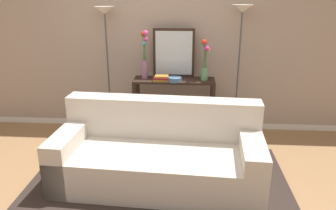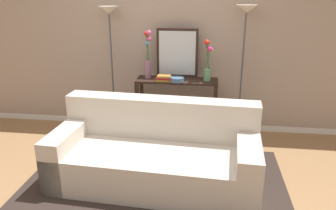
# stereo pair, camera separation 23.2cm
# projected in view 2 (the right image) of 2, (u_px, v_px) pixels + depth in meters

# --- Properties ---
(ground_plane) EXTENTS (16.00, 16.00, 0.02)m
(ground_plane) POSITION_uv_depth(u_px,v_px,m) (133.00, 196.00, 3.51)
(ground_plane) COLOR #9E754C
(back_wall) EXTENTS (12.00, 0.15, 2.64)m
(back_wall) POSITION_uv_depth(u_px,v_px,m) (161.00, 41.00, 4.90)
(back_wall) COLOR white
(back_wall) RESTS_ON ground
(area_rug) EXTENTS (2.86, 2.02, 0.01)m
(area_rug) POSITION_uv_depth(u_px,v_px,m) (154.00, 187.00, 3.63)
(area_rug) COLOR #332823
(area_rug) RESTS_ON ground
(couch) EXTENTS (2.26, 1.09, 0.88)m
(couch) POSITION_uv_depth(u_px,v_px,m) (156.00, 155.00, 3.69)
(couch) COLOR beige
(couch) RESTS_ON ground
(console_table) EXTENTS (1.14, 0.37, 0.85)m
(console_table) POSITION_uv_depth(u_px,v_px,m) (177.00, 98.00, 4.76)
(console_table) COLOR black
(console_table) RESTS_ON ground
(floor_lamp_left) EXTENTS (0.28, 0.28, 1.82)m
(floor_lamp_left) POSITION_uv_depth(u_px,v_px,m) (110.00, 35.00, 4.68)
(floor_lamp_left) COLOR #4C4C51
(floor_lamp_left) RESTS_ON ground
(floor_lamp_right) EXTENTS (0.28, 0.28, 1.85)m
(floor_lamp_right) POSITION_uv_depth(u_px,v_px,m) (245.00, 36.00, 4.44)
(floor_lamp_right) COLOR #4C4C51
(floor_lamp_right) RESTS_ON ground
(wall_mirror) EXTENTS (0.59, 0.02, 0.68)m
(wall_mirror) POSITION_uv_depth(u_px,v_px,m) (177.00, 53.00, 4.70)
(wall_mirror) COLOR black
(wall_mirror) RESTS_ON console_table
(vase_tall_flowers) EXTENTS (0.11, 0.12, 0.67)m
(vase_tall_flowers) POSITION_uv_depth(u_px,v_px,m) (148.00, 57.00, 4.65)
(vase_tall_flowers) COLOR gray
(vase_tall_flowers) RESTS_ON console_table
(vase_short_flowers) EXTENTS (0.13, 0.13, 0.57)m
(vase_short_flowers) POSITION_uv_depth(u_px,v_px,m) (208.00, 61.00, 4.52)
(vase_short_flowers) COLOR #669E6B
(vase_short_flowers) RESTS_ON console_table
(fruit_bowl) EXTENTS (0.19, 0.19, 0.06)m
(fruit_bowl) POSITION_uv_depth(u_px,v_px,m) (177.00, 79.00, 4.55)
(fruit_bowl) COLOR #4C7093
(fruit_bowl) RESTS_ON console_table
(book_stack) EXTENTS (0.22, 0.16, 0.08)m
(book_stack) POSITION_uv_depth(u_px,v_px,m) (164.00, 78.00, 4.59)
(book_stack) COLOR gold
(book_stack) RESTS_ON console_table
(book_row_under_console) EXTENTS (0.41, 0.17, 0.13)m
(book_row_under_console) POSITION_uv_depth(u_px,v_px,m) (159.00, 130.00, 4.96)
(book_row_under_console) COLOR #B77F33
(book_row_under_console) RESTS_ON ground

